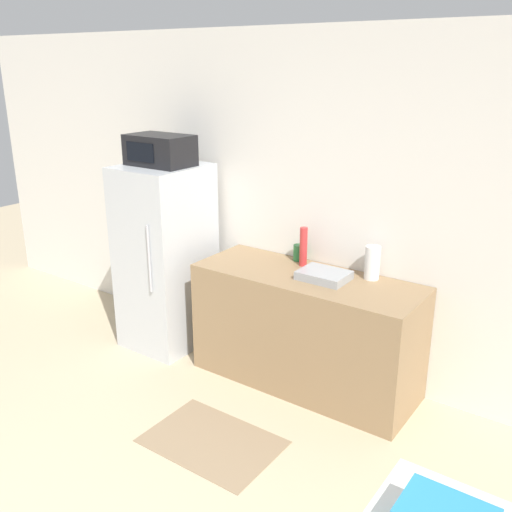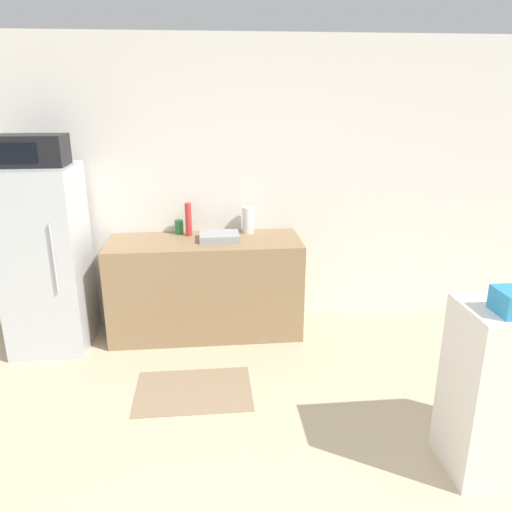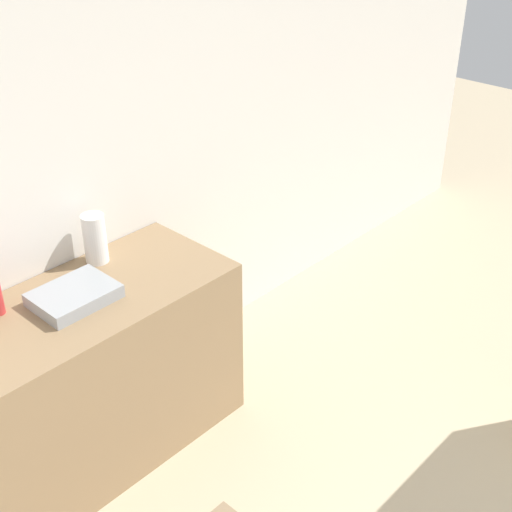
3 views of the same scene
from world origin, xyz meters
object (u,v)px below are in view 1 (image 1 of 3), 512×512
bottle_tall (303,247)px  paper_towel_roll (372,263)px  microwave (160,150)px  refrigerator (166,257)px  bottle_short (298,253)px

bottle_tall → paper_towel_roll: 0.54m
microwave → paper_towel_roll: microwave is taller
bottle_tall → paper_towel_roll: bearing=4.5°
refrigerator → bottle_short: bearing=17.1°
refrigerator → bottle_short: refrigerator is taller
microwave → bottle_tall: bearing=12.4°
bottle_tall → paper_towel_roll: size_ratio=1.23×
microwave → bottle_short: microwave is taller
bottle_tall → bottle_short: (-0.09, 0.08, -0.09)m
refrigerator → bottle_tall: bearing=12.3°
refrigerator → bottle_tall: 1.24m
bottle_short → paper_towel_roll: (0.63, -0.04, 0.06)m
bottle_short → paper_towel_roll: paper_towel_roll is taller
paper_towel_roll → microwave: bearing=-170.1°
refrigerator → paper_towel_roll: (1.73, 0.30, 0.22)m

